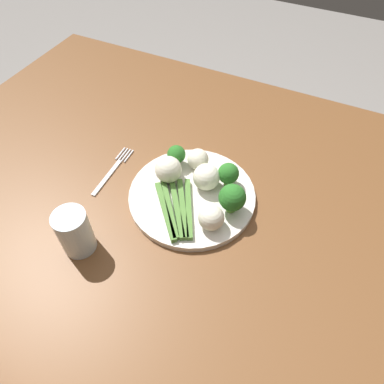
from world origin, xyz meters
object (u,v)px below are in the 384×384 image
Objects in this scene: broccoli_back at (232,198)px; fork at (113,170)px; plate at (192,196)px; asparagus_bundle at (177,209)px; broccoli_left at (176,155)px; cauliflower_outer_edge at (206,177)px; cauliflower_right at (211,218)px; dining_table at (186,216)px; broccoli_front at (228,174)px; cauliflower_edge at (197,159)px; water_glass at (75,232)px; cauliflower_mid at (168,169)px.

fork is (-0.30, -0.00, -0.05)m from broccoli_back.
asparagus_bundle is at bearing -98.47° from plate.
cauliflower_outer_edge is (0.09, -0.03, -0.00)m from broccoli_left.
cauliflower_right is (-0.02, -0.06, -0.01)m from broccoli_back.
broccoli_front is at bearing 30.28° from dining_table.
cauliflower_edge is (-0.02, 0.14, 0.02)m from asparagus_bundle.
water_glass is at bearing -113.26° from cauliflower_edge.
cauliflower_right is at bearing -41.38° from broccoli_left.
broccoli_back is at bearing -23.29° from broccoli_left.
cauliflower_mid is 1.23× the size of cauliflower_edge.
cauliflower_mid is (-0.07, 0.02, 0.04)m from plate.
broccoli_left is 0.05m from cauliflower_edge.
fork is at bearing 106.01° from water_glass.
dining_table is 0.14m from asparagus_bundle.
asparagus_bundle is at bearing -120.22° from broccoli_front.
dining_table is at bearing -152.92° from cauliflower_outer_edge.
fork is (-0.20, 0.05, -0.02)m from asparagus_bundle.
water_glass is at bearing -127.71° from broccoli_front.
broccoli_back is at bearing -62.33° from broccoli_front.
broccoli_back is 1.21× the size of broccoli_front.
cauliflower_outer_edge is 0.59× the size of water_glass.
broccoli_front is at bearing 45.34° from plate.
dining_table is 0.20m from broccoli_back.
cauliflower_mid reaches higher than asparagus_bundle.
asparagus_bundle is 0.21m from fork.
broccoli_back is at bearing -27.08° from cauliflower_outer_edge.
water_glass reaches higher than broccoli_back.
broccoli_left is at bearing -164.20° from cauliflower_edge.
broccoli_front is 0.34m from water_glass.
plate is 2.79× the size of water_glass.
broccoli_front is at bearing 95.61° from cauliflower_right.
plate is 0.10m from cauliflower_right.
cauliflower_right is (0.14, -0.13, -0.00)m from broccoli_left.
cauliflower_right is at bearing -55.53° from cauliflower_edge.
cauliflower_right is (0.05, -0.09, -0.00)m from cauliflower_outer_edge.
plate is 0.26m from water_glass.
asparagus_bundle is (0.01, -0.07, 0.12)m from dining_table.
broccoli_back reaches higher than cauliflower_outer_edge.
cauliflower_mid is 0.09m from cauliflower_outer_edge.
broccoli_back is at bearing -2.97° from plate.
broccoli_left is at bearing -63.54° from fork.
water_glass is at bearing -124.63° from cauliflower_outer_edge.
cauliflower_mid reaches higher than cauliflower_right.
cauliflower_right reaches higher than asparagus_bundle.
cauliflower_edge is (0.05, 0.01, -0.01)m from broccoli_left.
cauliflower_mid and cauliflower_outer_edge have the same top height.
dining_table is at bearing -86.23° from fork.
broccoli_back is at bearing -98.89° from asparagus_bundle.
broccoli_left is at bearing -8.33° from asparagus_bundle.
asparagus_bundle reaches higher than plate.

